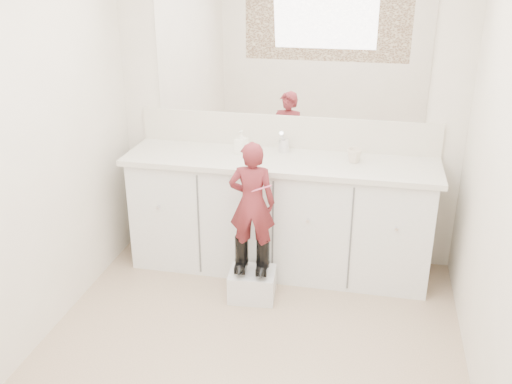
# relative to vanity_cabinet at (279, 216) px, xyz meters

# --- Properties ---
(floor) EXTENTS (3.00, 3.00, 0.00)m
(floor) POSITION_rel_vanity_cabinet_xyz_m (0.00, -1.23, -0.42)
(floor) COLOR #90765E
(floor) RESTS_ON ground
(wall_back) EXTENTS (2.60, 0.00, 2.60)m
(wall_back) POSITION_rel_vanity_cabinet_xyz_m (0.00, 0.27, 0.77)
(wall_back) COLOR beige
(wall_back) RESTS_ON floor
(wall_front) EXTENTS (2.60, 0.00, 2.60)m
(wall_front) POSITION_rel_vanity_cabinet_xyz_m (0.00, -2.73, 0.77)
(wall_front) COLOR beige
(wall_front) RESTS_ON floor
(wall_left) EXTENTS (0.00, 3.00, 3.00)m
(wall_left) POSITION_rel_vanity_cabinet_xyz_m (-1.30, -1.23, 0.78)
(wall_left) COLOR beige
(wall_left) RESTS_ON floor
(wall_right) EXTENTS (0.00, 3.00, 3.00)m
(wall_right) POSITION_rel_vanity_cabinet_xyz_m (1.30, -1.23, 0.78)
(wall_right) COLOR beige
(wall_right) RESTS_ON floor
(vanity_cabinet) EXTENTS (2.20, 0.55, 0.85)m
(vanity_cabinet) POSITION_rel_vanity_cabinet_xyz_m (0.00, 0.00, 0.00)
(vanity_cabinet) COLOR silver
(vanity_cabinet) RESTS_ON floor
(countertop) EXTENTS (2.28, 0.58, 0.04)m
(countertop) POSITION_rel_vanity_cabinet_xyz_m (0.00, -0.01, 0.45)
(countertop) COLOR beige
(countertop) RESTS_ON vanity_cabinet
(backsplash) EXTENTS (2.28, 0.03, 0.25)m
(backsplash) POSITION_rel_vanity_cabinet_xyz_m (0.00, 0.26, 0.59)
(backsplash) COLOR beige
(backsplash) RESTS_ON countertop
(mirror) EXTENTS (2.00, 0.02, 1.00)m
(mirror) POSITION_rel_vanity_cabinet_xyz_m (0.00, 0.26, 1.22)
(mirror) COLOR white
(mirror) RESTS_ON wall_back
(dot_panel) EXTENTS (2.00, 0.01, 1.20)m
(dot_panel) POSITION_rel_vanity_cabinet_xyz_m (0.00, -2.71, 1.22)
(dot_panel) COLOR #472819
(dot_panel) RESTS_ON wall_front
(faucet) EXTENTS (0.08, 0.08, 0.10)m
(faucet) POSITION_rel_vanity_cabinet_xyz_m (0.00, 0.15, 0.52)
(faucet) COLOR silver
(faucet) RESTS_ON countertop
(cup) EXTENTS (0.14, 0.14, 0.10)m
(cup) POSITION_rel_vanity_cabinet_xyz_m (0.53, 0.03, 0.52)
(cup) COLOR beige
(cup) RESTS_ON countertop
(soap_bottle) EXTENTS (0.10, 0.10, 0.17)m
(soap_bottle) POSITION_rel_vanity_cabinet_xyz_m (-0.30, 0.05, 0.55)
(soap_bottle) COLOR white
(soap_bottle) RESTS_ON countertop
(step_stool) EXTENTS (0.34, 0.29, 0.20)m
(step_stool) POSITION_rel_vanity_cabinet_xyz_m (-0.11, -0.48, -0.32)
(step_stool) COLOR silver
(step_stool) RESTS_ON floor
(boot_left) EXTENTS (0.11, 0.19, 0.27)m
(boot_left) POSITION_rel_vanity_cabinet_xyz_m (-0.18, -0.48, -0.09)
(boot_left) COLOR black
(boot_left) RESTS_ON step_stool
(boot_right) EXTENTS (0.11, 0.19, 0.27)m
(boot_right) POSITION_rel_vanity_cabinet_xyz_m (-0.03, -0.48, -0.09)
(boot_right) COLOR black
(boot_right) RESTS_ON step_stool
(toddler) EXTENTS (0.33, 0.23, 0.85)m
(toddler) POSITION_rel_vanity_cabinet_xyz_m (-0.11, -0.48, 0.30)
(toddler) COLOR #A0313C
(toddler) RESTS_ON step_stool
(toothbrush) EXTENTS (0.14, 0.02, 0.06)m
(toothbrush) POSITION_rel_vanity_cabinet_xyz_m (-0.04, -0.51, 0.43)
(toothbrush) COLOR #E35880
(toothbrush) RESTS_ON toddler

